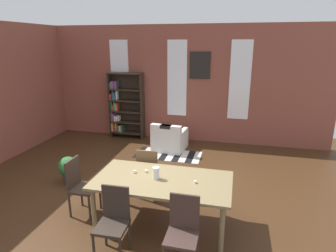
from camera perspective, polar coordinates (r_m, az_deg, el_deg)
ground_plane at (r=5.17m, az=-7.59°, el=-16.04°), size 9.95×9.95×0.00m
back_wall_brick at (r=8.18m, az=1.90°, el=8.36°), size 8.34×0.12×3.23m
window_pane_0 at (r=8.61m, az=-9.58°, el=9.63°), size 0.55×0.02×2.10m
window_pane_1 at (r=8.09m, az=1.81°, el=9.42°), size 0.55×0.02×2.10m
window_pane_2 at (r=7.92m, az=14.18°, el=8.79°), size 0.55×0.02×2.10m
dining_table at (r=4.40m, az=-1.14°, el=-11.47°), size 2.06×1.07×0.78m
vase_on_table at (r=4.35m, az=-2.42°, el=-9.37°), size 0.10×0.10×0.19m
tealight_candle_0 at (r=4.27m, az=5.44°, el=-11.06°), size 0.04×0.04×0.04m
tealight_candle_1 at (r=4.58m, az=-6.68°, el=-9.06°), size 0.04×0.04×0.04m
tealight_candle_2 at (r=4.59m, az=-4.43°, el=-8.99°), size 0.04×0.04×0.04m
dining_chair_near_right at (r=3.78m, az=2.96°, el=-20.07°), size 0.40×0.40×0.95m
dining_chair_far_left at (r=5.26m, az=-3.88°, el=-8.95°), size 0.42×0.42×0.95m
dining_chair_head_left at (r=5.00m, az=-17.20°, el=-11.10°), size 0.41×0.41×0.95m
dining_chair_near_left at (r=4.02m, az=-10.85°, el=-17.89°), size 0.41×0.41×0.95m
bookshelf_tall at (r=8.52m, az=-8.77°, el=3.99°), size 1.02×0.31×1.93m
armchair_white at (r=7.58m, az=0.30°, el=-2.70°), size 0.88×0.88×0.75m
potted_plant_by_shelf at (r=6.14m, az=-19.35°, el=-7.96°), size 0.39×0.39×0.56m
striped_rug at (r=7.31m, az=0.00°, el=-5.74°), size 1.66×0.79×0.01m
framed_picture at (r=7.94m, az=6.41°, el=11.96°), size 0.56×0.03×0.72m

